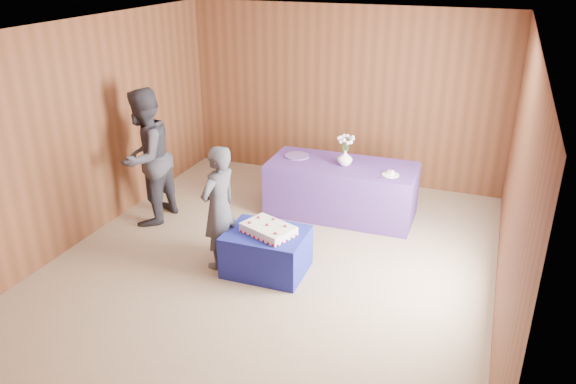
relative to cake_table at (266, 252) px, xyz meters
The scene contains 13 objects.
ground 0.28m from the cake_table, 89.84° to the left, with size 6.00×6.00×0.00m, color gray.
room_shell 1.56m from the cake_table, 89.84° to the left, with size 5.04×6.04×2.72m.
cake_table is the anchor object (origin of this frame).
serving_table 1.81m from the cake_table, 77.61° to the left, with size 2.00×0.90×0.75m, color #532E81.
sheet_cake 0.30m from the cake_table, 21.46° to the right, with size 0.69×0.59×0.14m.
vase 1.89m from the cake_table, 76.18° to the left, with size 0.20×0.20×0.21m, color white.
flower_spray 1.98m from the cake_table, 76.18° to the left, with size 0.24×0.24×0.18m.
platter 1.92m from the cake_table, 98.98° to the left, with size 0.35×0.35×0.02m, color #674B96.
plate 1.98m from the cake_table, 55.78° to the left, with size 0.22×0.22×0.01m, color white.
cake_slice 1.99m from the cake_table, 55.77° to the left, with size 0.08×0.07×0.08m.
knife 1.89m from the cake_table, 54.33° to the left, with size 0.26×0.02×0.00m, color silver.
guest_left 0.74m from the cake_table, behind, with size 0.54×0.35×1.47m, color #373841.
guest_right 2.20m from the cake_table, 161.51° to the left, with size 0.89×0.69×1.83m, color #33313B.
Camera 1 is at (2.21, -5.29, 3.44)m, focal length 35.00 mm.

